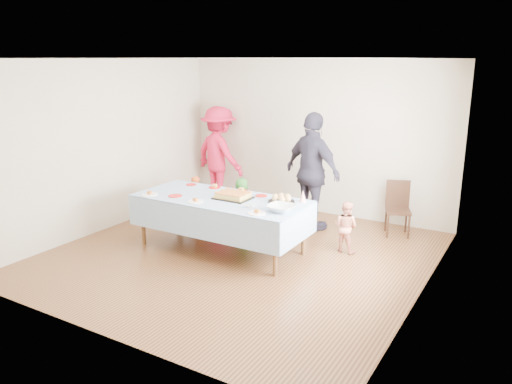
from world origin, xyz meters
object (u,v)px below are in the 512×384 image
at_px(birthday_cake, 233,196).
at_px(party_table, 221,202).
at_px(dining_chair, 398,205).
at_px(adult_left, 219,155).

bearing_deg(birthday_cake, party_table, -160.11).
xyz_separation_m(birthday_cake, dining_chair, (1.84, 1.92, -0.35)).
bearing_deg(adult_left, dining_chair, -166.62).
xyz_separation_m(party_table, adult_left, (-1.50, 2.14, 0.19)).
bearing_deg(birthday_cake, dining_chair, 46.32).
distance_m(birthday_cake, dining_chair, 2.68).
height_order(party_table, adult_left, adult_left).
distance_m(dining_chair, adult_left, 3.54).
bearing_deg(party_table, adult_left, 125.04).
bearing_deg(adult_left, party_table, 140.92).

